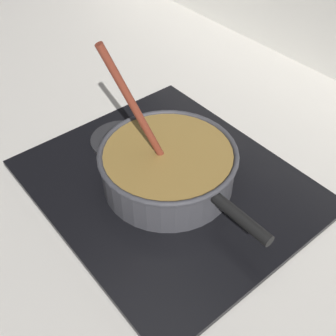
% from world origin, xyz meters
% --- Properties ---
extents(ground, '(2.40, 1.60, 0.04)m').
position_xyz_m(ground, '(0.00, 0.00, -0.02)').
color(ground, beige).
extents(hob_plate, '(0.56, 0.48, 0.01)m').
position_xyz_m(hob_plate, '(0.15, 0.15, 0.01)').
color(hob_plate, black).
rests_on(hob_plate, ground).
extents(burner_ring, '(0.20, 0.20, 0.01)m').
position_xyz_m(burner_ring, '(0.15, 0.15, 0.02)').
color(burner_ring, '#592D0C').
rests_on(burner_ring, hob_plate).
extents(spare_burner, '(0.14, 0.14, 0.01)m').
position_xyz_m(spare_burner, '(-0.03, 0.15, 0.01)').
color(spare_burner, '#262628').
rests_on(spare_burner, hob_plate).
extents(cooking_pan, '(0.40, 0.28, 0.32)m').
position_xyz_m(cooking_pan, '(0.15, 0.15, 0.06)').
color(cooking_pan, '#38383D').
rests_on(cooking_pan, hob_plate).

